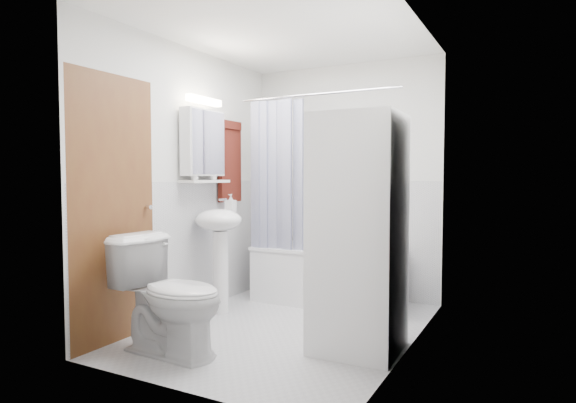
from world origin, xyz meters
The scene contains 20 objects.
floor centered at (0.00, 0.00, 0.00)m, with size 2.60×2.60×0.00m, color silver.
room_walls centered at (0.00, 0.00, 1.49)m, with size 2.60×2.60×2.60m.
wainscot centered at (0.00, 0.29, 0.60)m, with size 1.98×2.58×2.58m.
door centered at (-0.95, -0.55, 1.00)m, with size 0.05×2.00×2.00m.
bathtub centered at (-0.02, 0.92, 0.30)m, with size 1.42×0.67×0.54m.
tub_spout centered at (0.18, 1.25, 0.86)m, with size 0.04×0.04×0.12m, color silver.
curtain_rod centered at (-0.02, 0.64, 2.00)m, with size 0.02×0.02×1.60m, color silver.
shower_curtain centered at (-0.45, 0.64, 1.25)m, with size 0.55×0.02×1.45m.
sink centered at (-0.75, 0.12, 0.70)m, with size 0.44×0.37×1.04m.
medicine_cabinet centered at (-0.90, 0.10, 1.57)m, with size 0.13×0.50×0.71m.
shelf centered at (-0.89, 0.10, 1.20)m, with size 0.18×0.54×0.03m, color silver.
shower_caddy centered at (0.23, 1.24, 1.15)m, with size 0.22×0.06×0.02m, color silver.
towel centered at (-0.94, 0.57, 1.41)m, with size 0.07×0.34×0.82m.
washer_dryer centered at (0.68, -0.18, 0.84)m, with size 0.62×0.61×1.68m.
toilet centered at (-0.45, -0.87, 0.41)m, with size 0.46×0.83×0.81m, color white.
soap_pump centered at (-0.71, 0.25, 0.95)m, with size 0.08×0.17×0.08m, color gray.
shelf_bottle centered at (-0.89, -0.05, 1.25)m, with size 0.07×0.18×0.07m, color gray.
shelf_cup centered at (-0.89, 0.22, 1.26)m, with size 0.10×0.09×0.10m, color gray.
shampoo_a centered at (0.35, 1.24, 1.23)m, with size 0.13×0.17×0.13m, color gray.
shampoo_b centered at (0.47, 1.24, 1.20)m, with size 0.08×0.21×0.08m, color #264A9B.
Camera 1 is at (1.82, -3.42, 1.25)m, focal length 30.00 mm.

